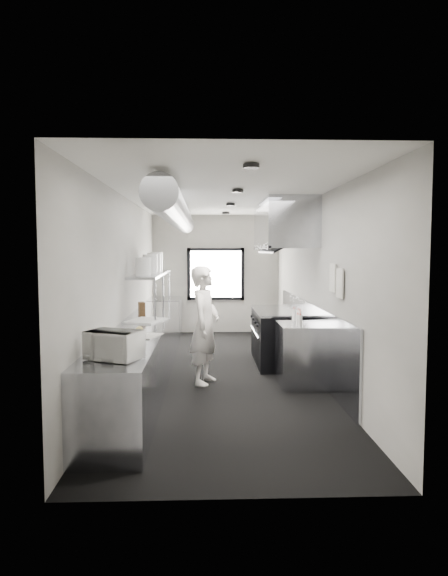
{
  "coord_description": "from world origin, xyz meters",
  "views": [
    {
      "loc": [
        -0.24,
        -7.76,
        1.97
      ],
      "look_at": [
        0.04,
        -0.2,
        1.39
      ],
      "focal_mm": 30.81,
      "sensor_mm": 36.0,
      "label": 1
    }
  ],
  "objects": [
    {
      "name": "newspaper",
      "position": [
        -1.0,
        -1.64,
        0.91
      ],
      "size": [
        0.45,
        0.51,
        0.01
      ],
      "primitive_type": "cube",
      "rotation": [
        0.0,
        0.0,
        -0.33
      ],
      "color": "silver",
      "rests_on": "prep_counter"
    },
    {
      "name": "wall_cladding",
      "position": [
        1.48,
        0.3,
        0.55
      ],
      "size": [
        0.03,
        5.5,
        1.1
      ],
      "primitive_type": "cube",
      "color": "#9CA0AA",
      "rests_on": "wall_right"
    },
    {
      "name": "service_window",
      "position": [
        0.0,
        3.96,
        1.4
      ],
      "size": [
        1.36,
        0.05,
        1.25
      ],
      "color": "silver",
      "rests_on": "wall_back"
    },
    {
      "name": "pass_shelf",
      "position": [
        -1.19,
        1.0,
        1.54
      ],
      "size": [
        0.45,
        3.0,
        0.68
      ],
      "color": "#9CA0AA",
      "rests_on": "prep_counter"
    },
    {
      "name": "deli_tub_b",
      "position": [
        -1.31,
        -2.44,
        0.95
      ],
      "size": [
        0.18,
        0.18,
        0.11
      ],
      "primitive_type": "cylinder",
      "rotation": [
        0.0,
        0.0,
        0.24
      ],
      "color": "#A2AB9D",
      "rests_on": "prep_counter"
    },
    {
      "name": "deli_tub_a",
      "position": [
        -1.28,
        -2.59,
        0.95
      ],
      "size": [
        0.19,
        0.19,
        0.1
      ],
      "primitive_type": "cylinder",
      "rotation": [
        0.0,
        0.0,
        -0.34
      ],
      "color": "#A2AB9D",
      "rests_on": "prep_counter"
    },
    {
      "name": "wall_back",
      "position": [
        0.0,
        4.0,
        1.4
      ],
      "size": [
        3.0,
        0.02,
        2.8
      ],
      "primitive_type": "cube",
      "color": "#B3B0AA",
      "rests_on": "floor"
    },
    {
      "name": "cutting_board",
      "position": [
        -1.14,
        -0.34,
        0.91
      ],
      "size": [
        0.64,
        0.73,
        0.02
      ],
      "primitive_type": "cube",
      "rotation": [
        0.0,
        0.0,
        -0.33
      ],
      "color": "silver",
      "rests_on": "prep_counter"
    },
    {
      "name": "wall_front",
      "position": [
        0.0,
        -4.0,
        1.4
      ],
      "size": [
        3.0,
        0.02,
        2.8
      ],
      "primitive_type": "cube",
      "color": "#B3B0AA",
      "rests_on": "floor"
    },
    {
      "name": "plate_stack_b",
      "position": [
        -1.2,
        0.81,
        1.73
      ],
      "size": [
        0.3,
        0.3,
        0.33
      ],
      "primitive_type": "cylinder",
      "rotation": [
        0.0,
        0.0,
        0.2
      ],
      "color": "white",
      "rests_on": "pass_shelf"
    },
    {
      "name": "squeeze_bottle_c",
      "position": [
        1.14,
        -0.66,
        0.99
      ],
      "size": [
        0.07,
        0.07,
        0.18
      ],
      "primitive_type": "cylinder",
      "rotation": [
        0.0,
        0.0,
        -0.24
      ],
      "color": "silver",
      "rests_on": "bottle_station"
    },
    {
      "name": "wall_right",
      "position": [
        1.5,
        0.0,
        1.4
      ],
      "size": [
        0.02,
        8.0,
        2.8
      ],
      "primitive_type": "cube",
      "color": "#B3B0AA",
      "rests_on": "floor"
    },
    {
      "name": "far_work_table",
      "position": [
        -1.15,
        3.2,
        0.45
      ],
      "size": [
        0.7,
        1.2,
        0.9
      ],
      "primitive_type": "cube",
      "color": "#9CA0AA",
      "rests_on": "floor"
    },
    {
      "name": "microwave",
      "position": [
        -1.14,
        -2.95,
        1.04
      ],
      "size": [
        0.57,
        0.51,
        0.28
      ],
      "primitive_type": "imported",
      "rotation": [
        0.0,
        0.0,
        -0.4
      ],
      "color": "white",
      "rests_on": "prep_counter"
    },
    {
      "name": "knife_block",
      "position": [
        -1.28,
        0.27,
        1.01
      ],
      "size": [
        0.14,
        0.22,
        0.22
      ],
      "primitive_type": "cube",
      "rotation": [
        0.0,
        0.0,
        0.26
      ],
      "color": "#51361C",
      "rests_on": "prep_counter"
    },
    {
      "name": "exhaust_hood",
      "position": [
        1.1,
        0.7,
        2.39
      ],
      "size": [
        0.81,
        2.2,
        0.88
      ],
      "color": "#9CA0AA",
      "rests_on": "ceiling"
    },
    {
      "name": "ceiling",
      "position": [
        0.0,
        0.0,
        2.8
      ],
      "size": [
        3.0,
        8.0,
        0.01
      ],
      "primitive_type": "cube",
      "color": "silver",
      "rests_on": "wall_back"
    },
    {
      "name": "pastry",
      "position": [
        -1.07,
        -1.59,
        0.97
      ],
      "size": [
        0.1,
        0.1,
        0.1
      ],
      "primitive_type": "sphere",
      "color": "tan",
      "rests_on": "small_plate"
    },
    {
      "name": "plate_stack_d",
      "position": [
        -1.19,
        1.77,
        1.75
      ],
      "size": [
        0.28,
        0.28,
        0.36
      ],
      "primitive_type": "cylinder",
      "rotation": [
        0.0,
        0.0,
        0.24
      ],
      "color": "white",
      "rests_on": "pass_shelf"
    },
    {
      "name": "small_plate",
      "position": [
        -1.07,
        -1.59,
        0.91
      ],
      "size": [
        0.26,
        0.26,
        0.02
      ],
      "primitive_type": "cylinder",
      "rotation": [
        0.0,
        0.0,
        0.38
      ],
      "color": "white",
      "rests_on": "prep_counter"
    },
    {
      "name": "squeeze_bottle_d",
      "position": [
        1.13,
        -0.55,
        0.99
      ],
      "size": [
        0.08,
        0.08,
        0.19
      ],
      "primitive_type": "cylinder",
      "rotation": [
        0.0,
        0.0,
        -0.41
      ],
      "color": "silver",
      "rests_on": "bottle_station"
    },
    {
      "name": "plate_stack_c",
      "position": [
        -1.18,
        1.25,
        1.75
      ],
      "size": [
        0.27,
        0.27,
        0.35
      ],
      "primitive_type": "cylinder",
      "rotation": [
        0.0,
        0.0,
        -0.07
      ],
      "color": "white",
      "rests_on": "pass_shelf"
    },
    {
      "name": "squeeze_bottle_a",
      "position": [
        1.07,
        -1.01,
        0.99
      ],
      "size": [
        0.08,
        0.08,
        0.17
      ],
      "primitive_type": "cylinder",
      "rotation": [
        0.0,
        0.0,
        0.43
      ],
      "color": "silver",
      "rests_on": "bottle_station"
    },
    {
      "name": "floor",
      "position": [
        0.0,
        0.0,
        0.0
      ],
      "size": [
        3.0,
        8.0,
        0.01
      ],
      "primitive_type": "cube",
      "color": "black",
      "rests_on": "ground"
    },
    {
      "name": "wall_left",
      "position": [
        -1.5,
        0.0,
        1.4
      ],
      "size": [
        0.02,
        8.0,
        2.8
      ],
      "primitive_type": "cube",
      "color": "#B3B0AA",
      "rests_on": "floor"
    },
    {
      "name": "squeeze_bottle_b",
      "position": [
        1.07,
        -0.86,
        0.98
      ],
      "size": [
        0.06,
        0.06,
        0.16
      ],
      "primitive_type": "cylinder",
      "rotation": [
        0.0,
        0.0,
        0.12
      ],
      "color": "silver",
      "rests_on": "bottle_station"
    },
    {
      "name": "bottle_station",
      "position": [
        1.15,
        -0.7,
        0.45
      ],
      "size": [
        0.65,
        0.8,
        0.9
      ],
      "primitive_type": "cube",
      "color": "#9CA0AA",
      "rests_on": "floor"
    },
    {
      "name": "prep_counter",
      "position": [
        -1.15,
        -0.5,
        0.45
      ],
      "size": [
        0.7,
        6.0,
        0.9
      ],
      "primitive_type": "cube",
      "color": "#9CA0AA",
      "rests_on": "floor"
    },
    {
      "name": "notice_sheet_a",
      "position": [
        1.47,
        -1.2,
        1.6
      ],
      "size": [
        0.02,
        0.28,
        0.38
      ],
      "primitive_type": "cube",
      "color": "white",
      "rests_on": "wall_right"
    },
    {
      "name": "range",
      "position": [
        1.04,
        0.7,
        0.47
      ],
      "size": [
        0.88,
        1.6,
        0.94
      ],
      "color": "black",
      "rests_on": "floor"
    },
    {
      "name": "hvac_duct",
      "position": [
        -0.7,
        0.4,
        2.55
      ],
      "size": [
        0.4,
        6.4,
        0.4
      ],
      "primitive_type": "cylinder",
      "rotation": [
        1.57,
        0.0,
        0.0
      ],
      "color": "gray",
      "rests_on": "ceiling"
    },
    {
      "name": "notice_sheet_b",
      "position": [
        1.47,
        -1.55,
        1.55
      ],
      "size": [
        0.02,
        0.28,
        0.38
      ],
      "primitive_type": "cube",
      "color": "white",
      "rests_on": "wall_right"
    },
    {
      "name": "squeeze_bottle_e",
      "position": [
        1.1,
        -0.38,
        0.99
      ],
      "size": [
        0.08,
        0.08,
        0.18
      ],
      "primitive_type": "cylinder",
      "rotation": [
        0.0,
        0.0,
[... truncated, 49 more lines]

